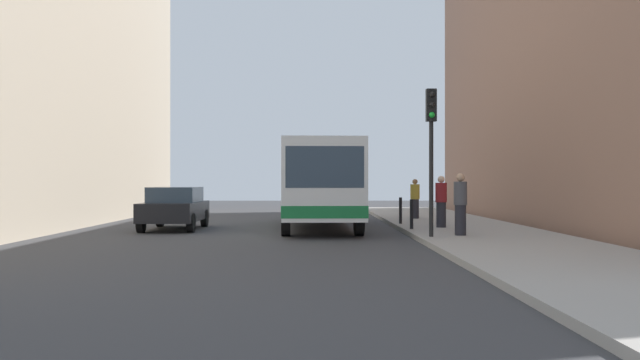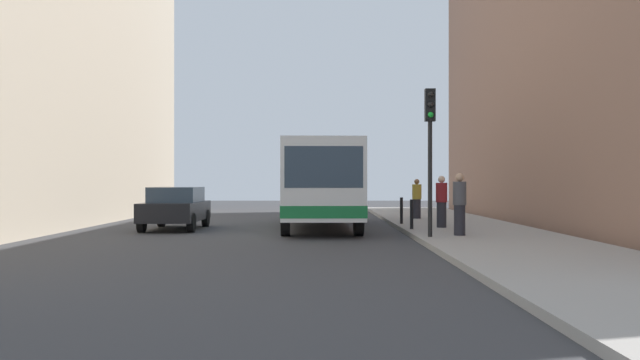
# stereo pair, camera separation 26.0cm
# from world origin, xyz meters

# --- Properties ---
(ground_plane) EXTENTS (80.00, 80.00, 0.00)m
(ground_plane) POSITION_xyz_m (0.00, 0.00, 0.00)
(ground_plane) COLOR #38383A
(sidewalk) EXTENTS (4.40, 40.00, 0.15)m
(sidewalk) POSITION_xyz_m (5.40, 0.00, 0.07)
(sidewalk) COLOR #9E9991
(sidewalk) RESTS_ON ground
(building_right) EXTENTS (7.00, 32.00, 14.03)m
(building_right) POSITION_xyz_m (11.50, 4.00, 7.01)
(building_right) COLOR #936B56
(building_right) RESTS_ON ground
(bus) EXTENTS (2.83, 11.09, 3.00)m
(bus) POSITION_xyz_m (0.45, 3.91, 1.73)
(bus) COLOR white
(bus) RESTS_ON ground
(car_beside_bus) EXTENTS (1.87, 4.40, 1.48)m
(car_beside_bus) POSITION_xyz_m (-4.56, 2.99, 0.78)
(car_beside_bus) COLOR black
(car_beside_bus) RESTS_ON ground
(traffic_light) EXTENTS (0.28, 0.33, 4.10)m
(traffic_light) POSITION_xyz_m (3.55, -2.43, 3.01)
(traffic_light) COLOR black
(traffic_light) RESTS_ON sidewalk
(bollard_near) EXTENTS (0.11, 0.11, 0.95)m
(bollard_near) POSITION_xyz_m (3.45, 0.87, 0.62)
(bollard_near) COLOR black
(bollard_near) RESTS_ON sidewalk
(bollard_mid) EXTENTS (0.11, 0.11, 0.95)m
(bollard_mid) POSITION_xyz_m (3.45, 3.82, 0.62)
(bollard_mid) COLOR black
(bollard_mid) RESTS_ON sidewalk
(pedestrian_near_signal) EXTENTS (0.38, 0.38, 1.77)m
(pedestrian_near_signal) POSITION_xyz_m (4.47, -1.87, 1.04)
(pedestrian_near_signal) COLOR #26262D
(pedestrian_near_signal) RESTS_ON sidewalk
(pedestrian_mid_sidewalk) EXTENTS (0.38, 0.38, 1.72)m
(pedestrian_mid_sidewalk) POSITION_xyz_m (4.54, 1.66, 1.01)
(pedestrian_mid_sidewalk) COLOR #26262D
(pedestrian_mid_sidewalk) RESTS_ON sidewalk
(pedestrian_far_sidewalk) EXTENTS (0.38, 0.38, 1.63)m
(pedestrian_far_sidewalk) POSITION_xyz_m (4.48, 7.43, 0.96)
(pedestrian_far_sidewalk) COLOR #26262D
(pedestrian_far_sidewalk) RESTS_ON sidewalk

